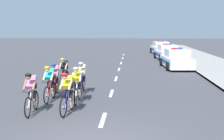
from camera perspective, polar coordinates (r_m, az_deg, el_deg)
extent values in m
cube|color=gray|center=(22.31, 21.26, 0.00)|extent=(4.41, 60.00, 0.12)
cube|color=#9E9E99|center=(21.78, 15.91, 0.07)|extent=(0.16, 60.00, 0.13)
cube|color=white|center=(9.85, -1.80, -9.78)|extent=(0.14, 1.60, 0.01)
cube|color=white|center=(13.69, -0.12, -4.60)|extent=(0.14, 1.60, 0.01)
cube|color=white|center=(17.61, 0.81, -1.70)|extent=(0.14, 1.60, 0.01)
cube|color=white|center=(21.55, 1.40, 0.14)|extent=(0.14, 1.60, 0.01)
cube|color=white|center=(25.52, 1.80, 1.41)|extent=(0.14, 1.60, 0.01)
cube|color=white|center=(29.49, 2.10, 2.33)|extent=(0.14, 1.60, 0.01)
cube|color=white|center=(33.47, 2.32, 3.04)|extent=(0.14, 1.60, 0.01)
torus|color=black|center=(10.37, -16.32, -7.12)|extent=(0.09, 0.73, 0.72)
cylinder|color=#99999E|center=(10.37, -16.32, -7.12)|extent=(0.06, 0.06, 0.06)
torus|color=black|center=(11.29, -14.85, -5.80)|extent=(0.09, 0.73, 0.72)
cylinder|color=#99999E|center=(11.29, -14.85, -5.80)|extent=(0.06, 0.06, 0.06)
cylinder|color=silver|center=(10.66, -15.74, -3.70)|extent=(0.07, 0.55, 0.04)
cylinder|color=silver|center=(10.57, -15.94, -5.61)|extent=(0.07, 0.48, 0.63)
cylinder|color=silver|center=(10.91, -15.39, -5.04)|extent=(0.04, 0.04, 0.65)
cylinder|color=black|center=(10.34, -16.28, -4.20)|extent=(0.42, 0.05, 0.03)
cube|color=black|center=(10.84, -15.46, -3.27)|extent=(0.11, 0.23, 0.05)
cube|color=pink|center=(10.69, -15.68, -2.35)|extent=(0.31, 0.55, 0.47)
cube|color=black|center=(10.82, -15.48, -3.08)|extent=(0.29, 0.22, 0.18)
cylinder|color=black|center=(10.82, -15.02, -4.92)|extent=(0.12, 0.23, 0.40)
cylinder|color=#9E7051|center=(10.81, -15.08, -6.38)|extent=(0.10, 0.16, 0.36)
cylinder|color=black|center=(10.87, -15.94, -4.90)|extent=(0.12, 0.17, 0.40)
cylinder|color=#9E7051|center=(10.86, -16.00, -6.35)|extent=(0.10, 0.13, 0.36)
cylinder|color=#9E7051|center=(10.45, -15.15, -2.85)|extent=(0.10, 0.40, 0.35)
cylinder|color=#9E7051|center=(10.54, -16.83, -2.82)|extent=(0.10, 0.40, 0.35)
sphere|color=#9E7051|center=(10.36, -16.19, -1.35)|extent=(0.19, 0.19, 0.19)
ellipsoid|color=black|center=(10.34, -16.22, -1.01)|extent=(0.25, 0.33, 0.24)
torus|color=black|center=(10.14, -9.59, -7.24)|extent=(0.12, 0.72, 0.72)
cylinder|color=#99999E|center=(10.14, -9.59, -7.24)|extent=(0.07, 0.07, 0.06)
torus|color=black|center=(11.06, -7.86, -5.90)|extent=(0.12, 0.72, 0.72)
cylinder|color=#99999E|center=(11.06, -7.86, -5.90)|extent=(0.07, 0.07, 0.06)
cylinder|color=#1E1E99|center=(10.43, -8.84, -3.75)|extent=(0.09, 0.55, 0.04)
cylinder|color=#1E1E99|center=(10.34, -9.11, -5.70)|extent=(0.09, 0.48, 0.63)
cylinder|color=#1E1E99|center=(10.68, -8.45, -5.13)|extent=(0.04, 0.04, 0.65)
cylinder|color=black|center=(10.11, -9.47, -4.26)|extent=(0.42, 0.07, 0.03)
cube|color=black|center=(10.60, -8.49, -3.32)|extent=(0.12, 0.23, 0.05)
cube|color=yellow|center=(10.45, -8.73, -2.38)|extent=(0.34, 0.57, 0.45)
cube|color=black|center=(10.59, -8.52, -3.12)|extent=(0.30, 0.23, 0.18)
cylinder|color=black|center=(10.58, -8.10, -5.01)|extent=(0.13, 0.23, 0.40)
cylinder|color=tan|center=(10.57, -8.20, -6.50)|extent=(0.11, 0.16, 0.36)
cylinder|color=black|center=(10.64, -9.02, -4.96)|extent=(0.13, 0.18, 0.40)
cylinder|color=tan|center=(10.63, -9.13, -6.44)|extent=(0.10, 0.13, 0.36)
cylinder|color=tan|center=(10.21, -8.26, -2.90)|extent=(0.12, 0.41, 0.35)
cylinder|color=tan|center=(10.31, -9.95, -2.83)|extent=(0.12, 0.41, 0.35)
sphere|color=tan|center=(10.13, -9.30, -1.35)|extent=(0.19, 0.19, 0.19)
ellipsoid|color=red|center=(10.11, -9.33, -0.99)|extent=(0.26, 0.34, 0.24)
torus|color=black|center=(12.00, -12.82, -4.89)|extent=(0.06, 0.72, 0.72)
cylinder|color=#99999E|center=(12.00, -12.82, -4.89)|extent=(0.06, 0.06, 0.06)
torus|color=black|center=(12.93, -11.47, -3.90)|extent=(0.06, 0.72, 0.72)
cylinder|color=#99999E|center=(12.93, -11.47, -3.90)|extent=(0.06, 0.06, 0.06)
cylinder|color=#B21919|center=(12.32, -12.27, -1.99)|extent=(0.05, 0.55, 0.04)
cylinder|color=#B21919|center=(12.21, -12.46, -3.63)|extent=(0.05, 0.48, 0.63)
cylinder|color=#B21919|center=(12.56, -11.95, -3.19)|extent=(0.04, 0.04, 0.65)
cylinder|color=black|center=(11.99, -12.76, -2.38)|extent=(0.42, 0.04, 0.03)
cube|color=black|center=(12.50, -12.00, -1.65)|extent=(0.10, 0.22, 0.05)
cube|color=#19B2B7|center=(12.35, -12.20, -0.83)|extent=(0.29, 0.55, 0.45)
cube|color=black|center=(12.48, -12.02, -1.47)|extent=(0.28, 0.21, 0.18)
cylinder|color=black|center=(12.47, -11.64, -3.08)|extent=(0.11, 0.23, 0.40)
cylinder|color=beige|center=(12.45, -11.71, -4.34)|extent=(0.09, 0.16, 0.36)
cylinder|color=black|center=(12.52, -12.43, -3.05)|extent=(0.11, 0.17, 0.40)
cylinder|color=beige|center=(12.50, -12.50, -4.31)|extent=(0.09, 0.12, 0.36)
cylinder|color=beige|center=(12.10, -11.77, -1.24)|extent=(0.08, 0.40, 0.35)
cylinder|color=beige|center=(12.20, -13.20, -1.21)|extent=(0.08, 0.40, 0.35)
sphere|color=beige|center=(12.03, -12.65, 0.07)|extent=(0.19, 0.19, 0.19)
ellipsoid|color=yellow|center=(12.01, -12.68, 0.37)|extent=(0.24, 0.32, 0.24)
torus|color=black|center=(11.54, -7.22, -5.28)|extent=(0.08, 0.73, 0.72)
cylinder|color=#99999E|center=(11.54, -7.22, -5.28)|extent=(0.06, 0.06, 0.06)
torus|color=black|center=(12.51, -6.56, -4.21)|extent=(0.08, 0.73, 0.72)
cylinder|color=#99999E|center=(12.51, -6.56, -4.21)|extent=(0.06, 0.06, 0.06)
cylinder|color=white|center=(11.87, -6.96, -2.24)|extent=(0.06, 0.55, 0.04)
cylinder|color=white|center=(11.76, -7.05, -3.95)|extent=(0.06, 0.48, 0.63)
cylinder|color=white|center=(12.12, -6.80, -3.48)|extent=(0.04, 0.04, 0.65)
cylinder|color=black|center=(11.53, -7.20, -2.66)|extent=(0.42, 0.05, 0.03)
cube|color=black|center=(12.06, -6.83, -1.88)|extent=(0.11, 0.22, 0.05)
cube|color=yellow|center=(11.90, -6.92, -1.04)|extent=(0.31, 0.56, 0.44)
cube|color=black|center=(12.04, -6.84, -1.70)|extent=(0.29, 0.21, 0.18)
cylinder|color=black|center=(12.04, -6.42, -3.36)|extent=(0.12, 0.23, 0.40)
cylinder|color=beige|center=(12.02, -6.44, -4.67)|extent=(0.10, 0.16, 0.36)
cylinder|color=black|center=(12.07, -7.26, -3.35)|extent=(0.12, 0.17, 0.40)
cylinder|color=beige|center=(12.05, -7.30, -4.66)|extent=(0.10, 0.13, 0.36)
cylinder|color=beige|center=(11.68, -6.29, -1.46)|extent=(0.10, 0.40, 0.35)
cylinder|color=beige|center=(11.72, -7.84, -1.45)|extent=(0.10, 0.40, 0.35)
sphere|color=beige|center=(11.57, -7.15, -0.11)|extent=(0.19, 0.19, 0.19)
ellipsoid|color=white|center=(11.55, -7.17, 0.20)|extent=(0.25, 0.33, 0.24)
torus|color=black|center=(12.94, -11.54, -3.90)|extent=(0.11, 0.73, 0.72)
cylinder|color=#99999E|center=(12.94, -11.54, -3.90)|extent=(0.06, 0.06, 0.06)
torus|color=black|center=(13.91, -10.80, -3.03)|extent=(0.11, 0.73, 0.72)
cylinder|color=#99999E|center=(13.91, -10.80, -3.03)|extent=(0.06, 0.06, 0.06)
cylinder|color=#B21919|center=(13.28, -11.26, -1.22)|extent=(0.08, 0.55, 0.04)
cylinder|color=#B21919|center=(13.16, -11.35, -2.74)|extent=(0.08, 0.48, 0.63)
cylinder|color=#B21919|center=(13.52, -11.07, -2.35)|extent=(0.04, 0.04, 0.65)
cylinder|color=black|center=(12.94, -11.53, -1.56)|extent=(0.42, 0.06, 0.03)
cube|color=black|center=(13.47, -11.12, -0.91)|extent=(0.12, 0.23, 0.05)
cube|color=pink|center=(13.31, -11.23, -0.15)|extent=(0.33, 0.56, 0.47)
cube|color=black|center=(13.45, -11.13, -0.75)|extent=(0.30, 0.22, 0.18)
cylinder|color=black|center=(13.44, -10.75, -2.23)|extent=(0.13, 0.23, 0.40)
cylinder|color=#9E7051|center=(13.42, -10.77, -3.40)|extent=(0.10, 0.16, 0.36)
cylinder|color=black|center=(13.47, -11.50, -2.23)|extent=(0.12, 0.18, 0.40)
cylinder|color=#9E7051|center=(13.45, -11.53, -3.40)|extent=(0.10, 0.13, 0.36)
cylinder|color=#9E7051|center=(13.08, -10.70, -0.50)|extent=(0.11, 0.41, 0.35)
cylinder|color=#9E7051|center=(13.14, -12.08, -0.50)|extent=(0.11, 0.41, 0.35)
sphere|color=#9E7051|center=(12.99, -11.49, 0.70)|extent=(0.19, 0.19, 0.19)
ellipsoid|color=blue|center=(12.97, -11.51, 0.98)|extent=(0.26, 0.33, 0.24)
torus|color=black|center=(13.16, -6.21, -3.57)|extent=(0.07, 0.73, 0.72)
cylinder|color=#99999E|center=(13.16, -6.21, -3.57)|extent=(0.06, 0.06, 0.06)
torus|color=black|center=(14.14, -5.64, -2.74)|extent=(0.07, 0.73, 0.72)
cylinder|color=#99999E|center=(14.14, -5.64, -2.74)|extent=(0.06, 0.06, 0.06)
cylinder|color=#1E1E99|center=(13.50, -5.98, -0.95)|extent=(0.06, 0.55, 0.04)
cylinder|color=#1E1E99|center=(13.39, -6.06, -2.43)|extent=(0.06, 0.48, 0.63)
cylinder|color=#1E1E99|center=(13.75, -5.85, -2.06)|extent=(0.04, 0.04, 0.65)
cylinder|color=black|center=(13.17, -6.19, -1.28)|extent=(0.42, 0.04, 0.03)
cube|color=black|center=(13.69, -5.87, -0.65)|extent=(0.11, 0.22, 0.05)
cube|color=white|center=(13.54, -5.95, 0.11)|extent=(0.30, 0.55, 0.47)
cube|color=black|center=(13.68, -5.88, -0.49)|extent=(0.29, 0.21, 0.18)
cylinder|color=black|center=(13.67, -5.51, -1.95)|extent=(0.12, 0.23, 0.40)
cylinder|color=#9E7051|center=(13.65, -5.54, -3.10)|extent=(0.10, 0.16, 0.36)
cylinder|color=black|center=(13.70, -6.26, -1.94)|extent=(0.12, 0.17, 0.40)
cylinder|color=#9E7051|center=(13.67, -6.29, -3.09)|extent=(0.09, 0.13, 0.36)
cylinder|color=#9E7051|center=(13.32, -5.39, -0.24)|extent=(0.09, 0.40, 0.35)
cylinder|color=#9E7051|center=(13.36, -6.75, -0.23)|extent=(0.09, 0.40, 0.35)
sphere|color=#9E7051|center=(13.22, -6.15, 0.95)|extent=(0.19, 0.19, 0.19)
ellipsoid|color=white|center=(13.20, -6.16, 1.23)|extent=(0.24, 0.32, 0.24)
torus|color=black|center=(15.05, -9.89, -2.15)|extent=(0.08, 0.73, 0.72)
cylinder|color=#99999E|center=(15.05, -9.89, -2.15)|extent=(0.06, 0.06, 0.06)
torus|color=black|center=(15.99, -8.85, -1.51)|extent=(0.08, 0.73, 0.72)
cylinder|color=#99999E|center=(15.99, -8.85, -1.51)|extent=(0.06, 0.06, 0.06)
cylinder|color=black|center=(15.39, -9.46, 0.12)|extent=(0.07, 0.55, 0.04)
cylinder|color=black|center=(15.27, -9.61, -1.18)|extent=(0.07, 0.48, 0.63)
cylinder|color=black|center=(15.62, -9.22, -0.88)|extent=(0.04, 0.04, 0.65)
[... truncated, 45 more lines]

